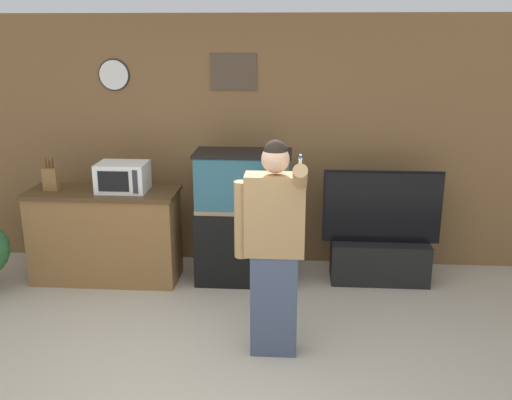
# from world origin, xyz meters

# --- Properties ---
(wall_back_paneled) EXTENTS (10.00, 0.08, 2.60)m
(wall_back_paneled) POSITION_xyz_m (-0.00, 2.66, 1.30)
(wall_back_paneled) COLOR brown
(wall_back_paneled) RESTS_ON ground_plane
(counter_island) EXTENTS (1.47, 0.56, 0.93)m
(counter_island) POSITION_xyz_m (-1.21, 2.01, 0.47)
(counter_island) COLOR brown
(counter_island) RESTS_ON ground_plane
(microwave) EXTENTS (0.47, 0.36, 0.28)m
(microwave) POSITION_xyz_m (-1.00, 2.02, 1.07)
(microwave) COLOR white
(microwave) RESTS_ON counter_island
(knife_block) EXTENTS (0.14, 0.10, 0.33)m
(knife_block) POSITION_xyz_m (-1.71, 1.99, 1.05)
(knife_block) COLOR brown
(knife_block) RESTS_ON counter_island
(aquarium_on_stand) EXTENTS (0.93, 0.48, 1.32)m
(aquarium_on_stand) POSITION_xyz_m (0.17, 2.09, 0.66)
(aquarium_on_stand) COLOR black
(aquarium_on_stand) RESTS_ON ground_plane
(tv_on_stand) EXTENTS (1.16, 0.40, 1.13)m
(tv_on_stand) POSITION_xyz_m (1.53, 2.17, 0.33)
(tv_on_stand) COLOR black
(tv_on_stand) RESTS_ON ground_plane
(person_standing) EXTENTS (0.53, 0.40, 1.68)m
(person_standing) POSITION_xyz_m (0.52, 0.75, 0.88)
(person_standing) COLOR #424C66
(person_standing) RESTS_ON ground_plane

